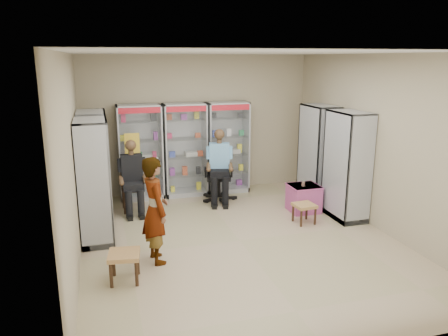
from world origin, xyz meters
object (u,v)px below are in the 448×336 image
object	(u,v)px
cabinet_back_right	(227,147)
cabinet_left_near	(95,182)
pink_trunk	(304,198)
wooden_chair	(133,187)
cabinet_right_far	(318,154)
cabinet_left_far	(94,166)
standing_man	(155,210)
cabinet_right_near	(347,166)
cabinet_back_mid	(185,150)
seated_shopkeeper	(219,168)
cabinet_back_left	(141,153)
woven_stool_a	(304,213)
office_chair	(219,174)
woven_stool_b	(125,267)

from	to	relation	value
cabinet_back_right	cabinet_left_near	size ratio (longest dim) A/B	1.00
cabinet_left_near	pink_trunk	distance (m)	3.96
cabinet_left_near	wooden_chair	world-z (taller)	cabinet_left_near
cabinet_left_near	wooden_chair	xyz separation A→B (m)	(0.68, 1.30, -0.53)
cabinet_right_far	cabinet_left_far	world-z (taller)	same
wooden_chair	pink_trunk	bearing A→B (deg)	-17.14
pink_trunk	standing_man	bearing A→B (deg)	-156.06
cabinet_right_far	cabinet_right_near	xyz separation A→B (m)	(0.00, -1.10, 0.00)
cabinet_left_far	standing_man	bearing A→B (deg)	21.07
cabinet_back_mid	seated_shopkeeper	xyz separation A→B (m)	(0.59, -0.62, -0.29)
cabinet_back_left	woven_stool_a	bearing A→B (deg)	-40.60
seated_shopkeeper	office_chair	bearing A→B (deg)	104.28
cabinet_right_near	seated_shopkeeper	xyz separation A→B (m)	(-1.99, 1.61, -0.29)
pink_trunk	woven_stool_b	world-z (taller)	pink_trunk
cabinet_back_mid	woven_stool_a	size ratio (longest dim) A/B	5.53
cabinet_back_left	cabinet_back_right	world-z (taller)	same
wooden_chair	woven_stool_b	world-z (taller)	wooden_chair
cabinet_left_far	cabinet_back_right	bearing A→B (deg)	108.19
cabinet_right_far	seated_shopkeeper	distance (m)	2.07
wooden_chair	office_chair	xyz separation A→B (m)	(1.79, 0.16, 0.09)
office_chair	woven_stool_b	xyz separation A→B (m)	(-2.14, -2.99, -0.36)
cabinet_back_mid	cabinet_back_right	world-z (taller)	same
cabinet_left_near	woven_stool_a	world-z (taller)	cabinet_left_near
office_chair	woven_stool_a	distance (m)	2.09
cabinet_left_far	pink_trunk	distance (m)	4.02
cabinet_back_mid	office_chair	distance (m)	0.93
cabinet_right_far	pink_trunk	size ratio (longest dim) A/B	3.65
wooden_chair	seated_shopkeeper	bearing A→B (deg)	3.39
standing_man	wooden_chair	bearing A→B (deg)	-5.96
cabinet_back_right	wooden_chair	distance (m)	2.33
cabinet_back_left	cabinet_back_right	distance (m)	1.90
cabinet_left_near	seated_shopkeeper	size ratio (longest dim) A/B	1.40
standing_man	seated_shopkeeper	bearing A→B (deg)	-43.45
office_chair	woven_stool_b	world-z (taller)	office_chair
cabinet_left_far	standing_man	size ratio (longest dim) A/B	1.27
cabinet_back_right	pink_trunk	size ratio (longest dim) A/B	3.65
cabinet_left_near	woven_stool_a	distance (m)	3.71
seated_shopkeeper	pink_trunk	xyz separation A→B (m)	(1.40, -1.09, -0.45)
woven_stool_b	standing_man	bearing A→B (deg)	44.81
office_chair	woven_stool_b	bearing A→B (deg)	-111.35
cabinet_right_far	cabinet_left_near	bearing A→B (deg)	101.41
cabinet_back_mid	cabinet_right_far	distance (m)	2.82
standing_man	cabinet_left_near	bearing A→B (deg)	28.90
cabinet_back_right	wooden_chair	xyz separation A→B (m)	(-2.15, -0.73, -0.53)
cabinet_left_far	woven_stool_b	world-z (taller)	cabinet_left_far
office_chair	cabinet_back_right	bearing A→B (deg)	72.31
cabinet_left_near	standing_man	distance (m)	1.34
cabinet_left_far	cabinet_left_near	world-z (taller)	same
pink_trunk	wooden_chair	bearing A→B (deg)	162.86
seated_shopkeeper	cabinet_back_mid	bearing A→B (deg)	147.77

